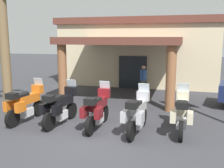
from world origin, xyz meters
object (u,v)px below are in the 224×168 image
(motorcycle_black, at_px, (60,107))
(palm_tree_roadside, at_px, (2,11))
(motorcycle_orange, at_px, (26,104))
(motel_building, at_px, (140,50))
(motorcycle_silver, at_px, (137,114))
(pedestrian, at_px, (143,78))
(motorcycle_cream, at_px, (182,113))
(motorcycle_maroon, at_px, (97,109))

(motorcycle_black, bearing_deg, palm_tree_roadside, 83.32)
(motorcycle_orange, bearing_deg, motel_building, -8.86)
(motorcycle_silver, relative_size, palm_tree_roadside, 0.36)
(motorcycle_orange, bearing_deg, pedestrian, -26.62)
(motorcycle_silver, height_order, motorcycle_cream, same)
(motorcycle_orange, height_order, motorcycle_silver, same)
(motorcycle_maroon, distance_m, palm_tree_roadside, 5.60)
(motorcycle_black, height_order, palm_tree_roadside, palm_tree_roadside)
(motel_building, xyz_separation_m, motorcycle_black, (-1.63, -10.54, -1.63))
(motorcycle_black, relative_size, pedestrian, 1.28)
(motel_building, bearing_deg, motorcycle_orange, -104.44)
(palm_tree_roadside, bearing_deg, motorcycle_black, -15.04)
(pedestrian, bearing_deg, motorcycle_orange, 89.18)
(motorcycle_black, xyz_separation_m, palm_tree_roadside, (-2.72, 0.73, 3.63))
(motorcycle_black, height_order, pedestrian, pedestrian)
(motorcycle_black, xyz_separation_m, pedestrian, (2.44, 5.79, 0.30))
(motorcycle_black, distance_m, motorcycle_cream, 4.42)
(motorcycle_cream, bearing_deg, pedestrian, 21.73)
(motel_building, relative_size, motorcycle_cream, 5.32)
(motorcycle_black, bearing_deg, motorcycle_maroon, -83.66)
(motorcycle_cream, xyz_separation_m, pedestrian, (-1.98, 5.64, 0.30))
(motorcycle_black, height_order, motorcycle_maroon, same)
(motorcycle_cream, bearing_deg, motorcycle_orange, 93.52)
(motel_building, distance_m, pedestrian, 5.00)
(motorcycle_orange, relative_size, motorcycle_silver, 1.00)
(motorcycle_silver, bearing_deg, motorcycle_black, 92.90)
(motorcycle_orange, xyz_separation_m, motorcycle_silver, (4.42, -0.25, 0.00))
(motorcycle_silver, height_order, palm_tree_roadside, palm_tree_roadside)
(motorcycle_maroon, bearing_deg, motorcycle_silver, -93.47)
(motorcycle_silver, xyz_separation_m, motorcycle_cream, (1.47, 0.36, 0.00))
(motel_building, xyz_separation_m, motorcycle_maroon, (-0.16, -10.59, -1.63))
(motorcycle_orange, distance_m, palm_tree_roadside, 3.90)
(motel_building, relative_size, motorcycle_black, 5.33)
(pedestrian, bearing_deg, motel_building, -46.91)
(motorcycle_cream, relative_size, pedestrian, 1.29)
(motorcycle_black, distance_m, motorcycle_maroon, 1.48)
(motorcycle_maroon, distance_m, motorcycle_cream, 2.95)
(palm_tree_roadside, bearing_deg, motorcycle_maroon, -10.57)
(motorcycle_orange, xyz_separation_m, motorcycle_cream, (5.90, 0.11, 0.00))
(motel_building, bearing_deg, motorcycle_black, -96.78)
(palm_tree_roadside, bearing_deg, pedestrian, 44.39)
(pedestrian, relative_size, palm_tree_roadside, 0.28)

